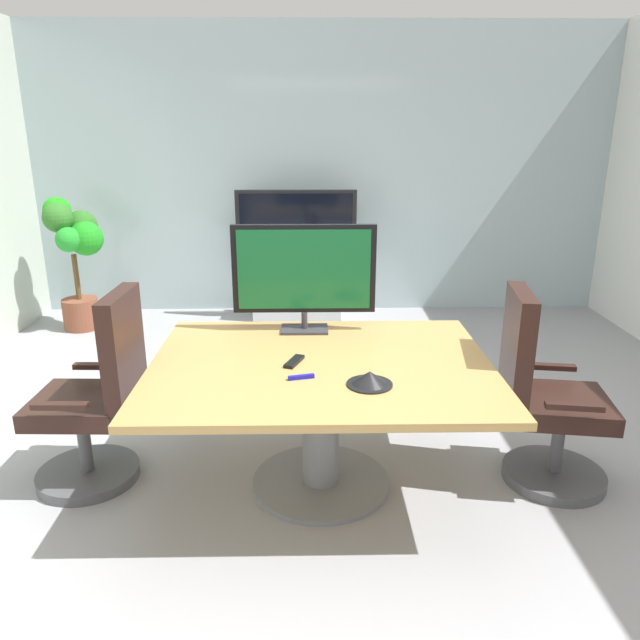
{
  "coord_description": "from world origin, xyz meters",
  "views": [
    {
      "loc": [
        -0.13,
        -3.05,
        1.9
      ],
      "look_at": [
        -0.08,
        0.1,
        0.88
      ],
      "focal_mm": 33.69,
      "sensor_mm": 36.0,
      "label": 1
    }
  ],
  "objects": [
    {
      "name": "ground_plane",
      "position": [
        0.0,
        0.0,
        0.0
      ],
      "size": [
        7.6,
        7.6,
        0.0
      ],
      "primitive_type": "plane",
      "color": "#99999E"
    },
    {
      "name": "wall_back_glass_partition",
      "position": [
        0.0,
        3.3,
        1.44
      ],
      "size": [
        5.99,
        0.1,
        2.89
      ],
      "primitive_type": "cube",
      "color": "#9EB2B7",
      "rests_on": "ground"
    },
    {
      "name": "conference_table",
      "position": [
        -0.08,
        -0.15,
        0.56
      ],
      "size": [
        1.77,
        1.38,
        0.73
      ],
      "color": "#B2894C",
      "rests_on": "ground"
    },
    {
      "name": "office_chair_left",
      "position": [
        -1.29,
        -0.07,
        0.46
      ],
      "size": [
        0.6,
        0.58,
        1.09
      ],
      "rotation": [
        0.0,
        0.0,
        -1.6
      ],
      "color": "#4C4C51",
      "rests_on": "ground"
    },
    {
      "name": "office_chair_right",
      "position": [
        1.14,
        -0.11,
        0.46
      ],
      "size": [
        0.63,
        0.61,
        1.09
      ],
      "rotation": [
        0.0,
        0.0,
        1.42
      ],
      "color": "#4C4C51",
      "rests_on": "ground"
    },
    {
      "name": "tv_monitor",
      "position": [
        -0.16,
        0.37,
        1.09
      ],
      "size": [
        0.84,
        0.18,
        0.64
      ],
      "color": "#333338",
      "rests_on": "conference_table"
    },
    {
      "name": "wall_display_unit",
      "position": [
        -0.26,
        2.94,
        0.44
      ],
      "size": [
        1.2,
        0.36,
        1.31
      ],
      "color": "#B7BABC",
      "rests_on": "ground"
    },
    {
      "name": "potted_plant",
      "position": [
        -2.36,
        2.61,
        0.8
      ],
      "size": [
        0.56,
        0.54,
        1.28
      ],
      "color": "brown",
      "rests_on": "ground"
    },
    {
      "name": "conference_phone",
      "position": [
        0.15,
        -0.45,
        0.76
      ],
      "size": [
        0.22,
        0.22,
        0.07
      ],
      "color": "black",
      "rests_on": "conference_table"
    },
    {
      "name": "remote_control",
      "position": [
        -0.21,
        -0.16,
        0.74
      ],
      "size": [
        0.11,
        0.18,
        0.02
      ],
      "primitive_type": "cube",
      "rotation": [
        0.0,
        0.0,
        -0.37
      ],
      "color": "black",
      "rests_on": "conference_table"
    },
    {
      "name": "whiteboard_marker",
      "position": [
        -0.18,
        -0.37,
        0.74
      ],
      "size": [
        0.13,
        0.05,
        0.02
      ],
      "primitive_type": "cube",
      "rotation": [
        0.0,
        0.0,
        0.24
      ],
      "color": "#1919A5",
      "rests_on": "conference_table"
    }
  ]
}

